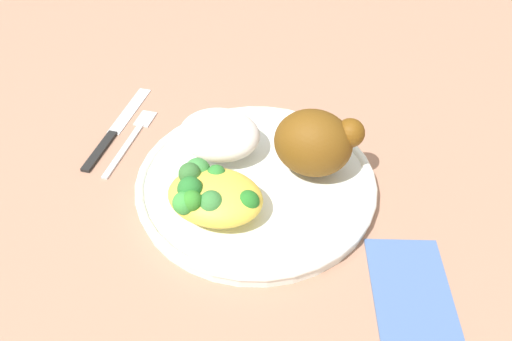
{
  "coord_description": "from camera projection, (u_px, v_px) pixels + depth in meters",
  "views": [
    {
      "loc": [
        0.13,
        -0.41,
        0.44
      ],
      "look_at": [
        0.0,
        0.0,
        0.03
      ],
      "focal_mm": 35.53,
      "sensor_mm": 36.0,
      "label": 1
    }
  ],
  "objects": [
    {
      "name": "ground_plane",
      "position": [
        256.0,
        189.0,
        0.62
      ],
      "size": [
        2.0,
        2.0,
        0.0
      ],
      "primitive_type": "plane",
      "color": "#A5765E"
    },
    {
      "name": "plate",
      "position": [
        256.0,
        182.0,
        0.61
      ],
      "size": [
        0.29,
        0.29,
        0.02
      ],
      "color": "white",
      "rests_on": "ground_plane"
    },
    {
      "name": "fork",
      "position": [
        132.0,
        138.0,
        0.68
      ],
      "size": [
        0.02,
        0.14,
        0.01
      ],
      "color": "silver",
      "rests_on": "ground_plane"
    },
    {
      "name": "mac_cheese_with_broccoli",
      "position": [
        212.0,
        194.0,
        0.55
      ],
      "size": [
        0.11,
        0.08,
        0.05
      ],
      "color": "yellow",
      "rests_on": "plate"
    },
    {
      "name": "roasted_chicken",
      "position": [
        315.0,
        142.0,
        0.59
      ],
      "size": [
        0.1,
        0.08,
        0.08
      ],
      "color": "brown",
      "rests_on": "plate"
    },
    {
      "name": "napkin",
      "position": [
        411.0,
        287.0,
        0.51
      ],
      "size": [
        0.11,
        0.14,
        0.0
      ],
      "primitive_type": "cube",
      "rotation": [
        0.0,
        0.0,
        0.29
      ],
      "color": "#47669E",
      "rests_on": "ground_plane"
    },
    {
      "name": "rice_pile",
      "position": [
        219.0,
        134.0,
        0.62
      ],
      "size": [
        0.1,
        0.09,
        0.05
      ],
      "primitive_type": "ellipsoid",
      "color": "silver",
      "rests_on": "plate"
    },
    {
      "name": "knife",
      "position": [
        112.0,
        133.0,
        0.69
      ],
      "size": [
        0.03,
        0.19,
        0.01
      ],
      "color": "black",
      "rests_on": "ground_plane"
    }
  ]
}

